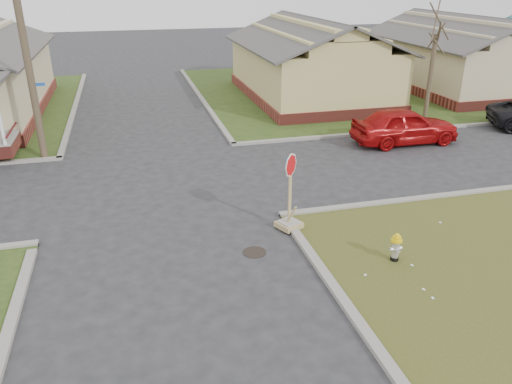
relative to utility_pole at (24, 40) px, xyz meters
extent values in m
plane|color=#262629|center=(4.20, -8.90, -4.66)|extent=(120.00, 120.00, 0.00)
cube|color=#2B4017|center=(26.20, 9.10, -4.64)|extent=(37.00, 19.00, 0.05)
cylinder|color=black|center=(6.40, -9.40, -4.66)|extent=(0.64, 0.64, 0.01)
cube|color=maroon|center=(14.20, 7.60, -4.36)|extent=(7.20, 11.20, 0.60)
cube|color=#CDBF78|center=(14.20, 7.60, -2.76)|extent=(7.00, 11.00, 2.60)
cube|color=maroon|center=(24.20, 7.60, -4.36)|extent=(7.20, 11.20, 0.60)
cube|color=#C6B98F|center=(24.20, 7.60, -2.76)|extent=(7.00, 11.00, 2.60)
cylinder|color=#403125|center=(0.00, 0.00, -0.16)|extent=(0.28, 0.28, 9.00)
cylinder|color=#403125|center=(18.20, 1.30, -2.51)|extent=(0.22, 0.22, 4.20)
cylinder|color=black|center=(9.81, -10.77, -4.56)|extent=(0.21, 0.21, 0.10)
cylinder|color=silver|center=(9.81, -10.77, -4.29)|extent=(0.18, 0.18, 0.45)
sphere|color=silver|center=(9.81, -10.77, -4.07)|extent=(0.18, 0.18, 0.18)
cylinder|color=yellow|center=(9.81, -10.77, -4.03)|extent=(0.29, 0.29, 0.06)
cylinder|color=yellow|center=(9.81, -10.77, -3.96)|extent=(0.21, 0.21, 0.10)
sphere|color=yellow|center=(9.81, -10.77, -3.90)|extent=(0.15, 0.15, 0.15)
cube|color=tan|center=(7.73, -8.31, -4.53)|extent=(0.64, 0.64, 0.15)
cube|color=#9B978E|center=(7.73, -8.31, -4.44)|extent=(0.52, 0.52, 0.04)
cube|color=tan|center=(7.73, -8.31, -3.43)|extent=(0.09, 0.05, 2.16)
cylinder|color=red|center=(7.73, -8.36, -2.65)|extent=(0.58, 0.25, 0.62)
cylinder|color=white|center=(7.73, -8.34, -2.65)|extent=(0.65, 0.29, 0.70)
imported|color=#A50B0D|center=(15.16, -1.85, -3.87)|extent=(4.67, 1.90, 1.59)
camera|label=1|loc=(3.49, -20.70, 2.23)|focal=35.00mm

